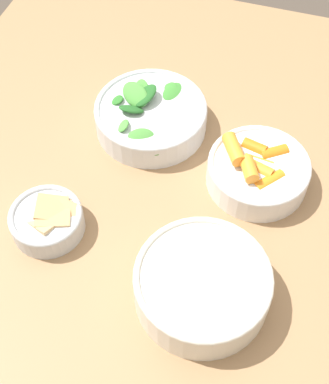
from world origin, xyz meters
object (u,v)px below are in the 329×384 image
object	(u,v)px
bowl_carrots	(258,170)
bowl_greens	(151,115)
bowl_beans_hotdog	(202,286)
bowl_cookies	(48,220)

from	to	relation	value
bowl_carrots	bowl_greens	bearing A→B (deg)	-107.54
bowl_carrots	bowl_beans_hotdog	world-z (taller)	bowl_carrots
bowl_greens	bowl_carrots	bearing A→B (deg)	72.46
bowl_beans_hotdog	bowl_cookies	size ratio (longest dim) A/B	1.69
bowl_beans_hotdog	bowl_cookies	xyz separation A→B (m)	(-0.04, -0.26, -0.01)
bowl_greens	bowl_cookies	distance (m)	0.27
bowl_carrots	bowl_beans_hotdog	size ratio (longest dim) A/B	0.87
bowl_carrots	bowl_beans_hotdog	bearing A→B (deg)	-8.10
bowl_beans_hotdog	bowl_cookies	distance (m)	0.26
bowl_beans_hotdog	bowl_cookies	bearing A→B (deg)	-98.88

